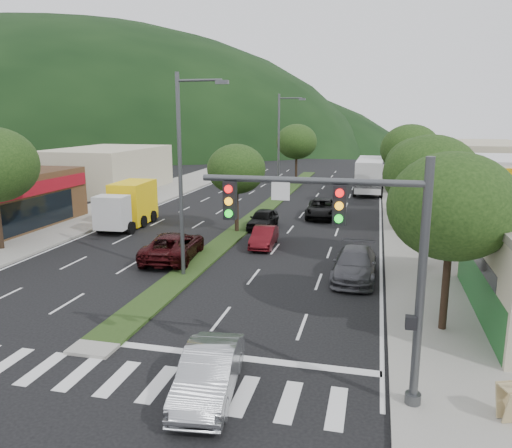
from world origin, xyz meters
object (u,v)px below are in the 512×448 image
(car_queue_c, at_px, (264,237))
(tree_r_b, at_px, (431,175))
(tree_r_c, at_px, (419,166))
(car_queue_b, at_px, (355,264))
(car_queue_a, at_px, (263,219))
(motorhome, at_px, (370,175))
(sedan_silver, at_px, (209,373))
(tree_med_near, at_px, (236,169))
(tree_med_far, at_px, (297,142))
(tree_r_d, at_px, (410,149))
(tree_r_e, at_px, (404,146))
(streetlight_near, at_px, (184,166))
(tree_r_a, at_px, (452,206))
(box_truck, at_px, (129,206))
(streetlight_mid, at_px, (281,141))
(traffic_signal, at_px, (362,244))
(a_frame_sign, at_px, (512,400))
(suv_maroon, at_px, (173,246))

(car_queue_c, bearing_deg, tree_r_b, -19.02)
(tree_r_c, distance_m, car_queue_b, 11.64)
(car_queue_a, distance_m, motorhome, 20.79)
(tree_r_c, xyz_separation_m, sedan_silver, (-7.13, -22.21, -4.04))
(tree_med_near, distance_m, tree_med_far, 26.01)
(tree_r_b, xyz_separation_m, tree_r_d, (0.00, 18.00, 0.14))
(tree_r_d, distance_m, tree_r_e, 10.00)
(tree_r_c, relative_size, streetlight_near, 0.65)
(streetlight_near, bearing_deg, car_queue_a, 83.66)
(tree_r_a, height_order, box_truck, tree_r_a)
(motorhome, bearing_deg, car_queue_b, -89.28)
(streetlight_mid, xyz_separation_m, motorhome, (8.41, 6.14, -3.69))
(tree_r_c, xyz_separation_m, tree_med_near, (-12.00, -2.00, -0.32))
(tree_r_d, xyz_separation_m, motorhome, (-3.38, 9.14, -3.29))
(tree_r_a, height_order, tree_med_near, tree_r_a)
(tree_r_e, relative_size, car_queue_b, 1.31)
(tree_med_near, bearing_deg, streetlight_near, -88.82)
(tree_r_e, distance_m, car_queue_c, 27.34)
(traffic_signal, xyz_separation_m, car_queue_b, (-0.55, 11.19, -3.91))
(traffic_signal, xyz_separation_m, sedan_silver, (-4.16, -0.67, -3.94))
(sedan_silver, relative_size, a_frame_sign, 3.27)
(traffic_signal, xyz_separation_m, tree_med_near, (-9.03, 19.54, -0.22))
(tree_r_b, distance_m, car_queue_b, 6.03)
(car_queue_a, xyz_separation_m, a_frame_sign, (11.53, -21.38, 0.04))
(traffic_signal, bearing_deg, suv_maroon, 131.14)
(tree_r_c, height_order, streetlight_near, streetlight_near)
(streetlight_near, xyz_separation_m, car_queue_a, (1.29, 11.65, -4.89))
(streetlight_near, bearing_deg, a_frame_sign, -37.18)
(tree_r_b, distance_m, tree_med_far, 34.18)
(streetlight_near, bearing_deg, suv_maroon, 124.71)
(sedan_silver, relative_size, suv_maroon, 0.76)
(streetlight_near, relative_size, a_frame_sign, 7.61)
(tree_med_far, bearing_deg, streetlight_mid, -88.93)
(streetlight_mid, height_order, a_frame_sign, streetlight_mid)
(traffic_signal, distance_m, tree_med_near, 21.53)
(tree_r_d, distance_m, box_truck, 23.74)
(a_frame_sign, bearing_deg, sedan_silver, 162.22)
(traffic_signal, height_order, tree_med_near, traffic_signal)
(tree_r_b, height_order, tree_med_far, tree_r_b)
(streetlight_near, bearing_deg, sedan_silver, -65.47)
(tree_r_b, height_order, car_queue_c, tree_r_b)
(tree_med_far, height_order, a_frame_sign, tree_med_far)
(tree_r_c, xyz_separation_m, car_queue_c, (-9.30, -5.35, -4.12))
(tree_r_a, relative_size, tree_r_e, 0.99)
(tree_r_d, xyz_separation_m, suv_maroon, (-13.67, -19.29, -4.40))
(car_queue_a, relative_size, a_frame_sign, 3.11)
(box_truck, bearing_deg, tree_r_d, -153.57)
(tree_r_b, height_order, tree_r_c, tree_r_b)
(tree_r_e, height_order, streetlight_near, streetlight_near)
(sedan_silver, bearing_deg, tree_med_near, 96.31)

